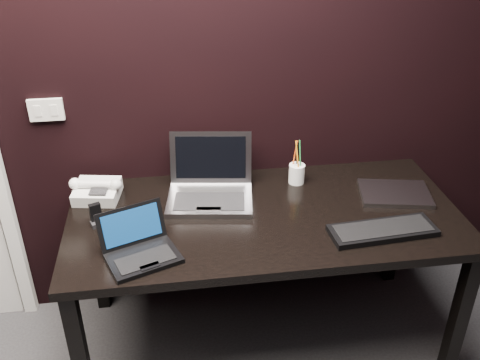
{
  "coord_description": "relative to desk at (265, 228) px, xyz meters",
  "views": [
    {
      "loc": [
        -0.08,
        -0.51,
        2.02
      ],
      "look_at": [
        0.18,
        1.35,
        0.95
      ],
      "focal_mm": 40.0,
      "sensor_mm": 36.0,
      "label": 1
    }
  ],
  "objects": [
    {
      "name": "closed_laptop",
      "position": [
        0.62,
        0.06,
        0.09
      ],
      "size": [
        0.35,
        0.28,
        0.02
      ],
      "color": "#9F9FA4",
      "rests_on": "desk"
    },
    {
      "name": "wall_back",
      "position": [
        -0.3,
        0.4,
        0.64
      ],
      "size": [
        4.0,
        0.0,
        4.0
      ],
      "primitive_type": "plane",
      "rotation": [
        1.57,
        0.0,
        0.0
      ],
      "color": "black",
      "rests_on": "ground"
    },
    {
      "name": "mobile_phone",
      "position": [
        -0.71,
        0.02,
        0.11
      ],
      "size": [
        0.07,
        0.06,
        0.1
      ],
      "color": "black",
      "rests_on": "desk"
    },
    {
      "name": "ext_keyboard",
      "position": [
        0.45,
        -0.21,
        0.09
      ],
      "size": [
        0.45,
        0.18,
        0.03
      ],
      "color": "black",
      "rests_on": "desk"
    },
    {
      "name": "netbook",
      "position": [
        -0.53,
        -0.22,
        0.11
      ],
      "size": [
        0.33,
        0.31,
        0.17
      ],
      "color": "black",
      "rests_on": "desk"
    },
    {
      "name": "pen_cup",
      "position": [
        0.2,
        0.25,
        0.13
      ],
      "size": [
        0.08,
        0.08,
        0.22
      ],
      "color": "white",
      "rests_on": "desk"
    },
    {
      "name": "desk",
      "position": [
        0.0,
        0.0,
        0.0
      ],
      "size": [
        1.7,
        0.8,
        0.74
      ],
      "color": "black",
      "rests_on": "ground"
    },
    {
      "name": "silver_laptop",
      "position": [
        -0.22,
        0.17,
        0.13
      ],
      "size": [
        0.42,
        0.39,
        0.26
      ],
      "color": "#97979C",
      "rests_on": "desk"
    },
    {
      "name": "desk_phone",
      "position": [
        -0.73,
        0.23,
        0.12
      ],
      "size": [
        0.24,
        0.21,
        0.12
      ],
      "color": "silver",
      "rests_on": "desk"
    },
    {
      "name": "wall_switch",
      "position": [
        -0.92,
        0.39,
        0.46
      ],
      "size": [
        0.15,
        0.02,
        0.1
      ],
      "color": "silver",
      "rests_on": "wall_back"
    }
  ]
}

